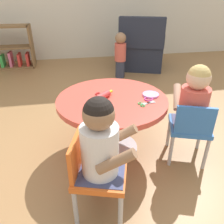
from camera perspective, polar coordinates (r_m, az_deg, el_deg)
ground_plane at (r=2.04m, az=-0.00°, el=-9.14°), size 10.00×10.00×0.00m
craft_table at (r=1.83m, az=-0.00°, el=0.06°), size 0.87×0.87×0.49m
child_chair_left at (r=1.38m, az=-4.35°, el=-14.71°), size 0.37×0.37×0.54m
seated_child_left at (r=1.23m, az=-2.90°, el=-7.26°), size 0.41×0.36×0.51m
child_chair_right at (r=1.85m, az=18.93°, el=-3.70°), size 0.38×0.38×0.54m
seated_child_right at (r=1.78m, az=19.91°, el=3.14°), size 0.37×0.41×0.51m
bookshelf_low at (r=4.37m, az=-25.24°, el=13.78°), size 0.93×0.28×0.70m
armchair_dark at (r=4.02m, az=7.29°, el=15.20°), size 0.90×0.91×0.85m
toddler_standing at (r=3.52m, az=2.09°, el=14.28°), size 0.17×0.17×0.67m
rolling_pin at (r=1.75m, az=-2.34°, el=4.05°), size 0.18×0.17×0.05m
craft_scissors at (r=1.70m, az=8.15°, el=2.02°), size 0.14×0.09×0.01m
playdough_blob_0 at (r=1.84m, az=9.66°, el=4.29°), size 0.13×0.13×0.02m
cookie_cutter_0 at (r=1.84m, az=-3.53°, el=4.58°), size 0.05×0.05×0.01m
cookie_cutter_1 at (r=1.77m, az=9.11°, el=3.24°), size 0.07×0.07×0.01m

